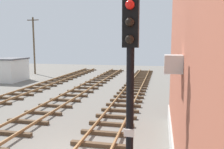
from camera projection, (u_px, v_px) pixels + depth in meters
name	position (u px, v px, depth m)	size (l,w,h in m)	color
signal_mast	(130.00, 89.00, 5.42)	(0.36, 0.40, 5.47)	black
control_hut	(10.00, 70.00, 28.13)	(3.00, 3.80, 2.76)	silver
utility_pole_far	(34.00, 45.00, 34.44)	(1.80, 0.24, 8.26)	brown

